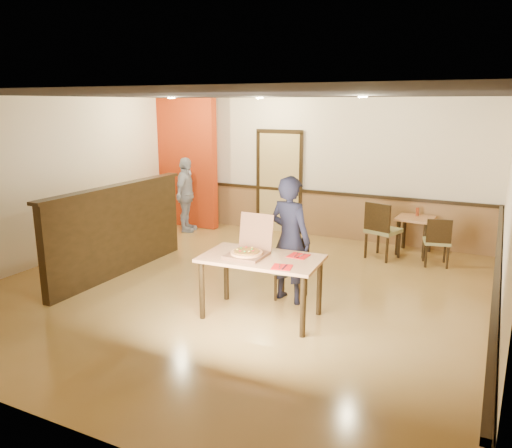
{
  "coord_description": "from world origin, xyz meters",
  "views": [
    {
      "loc": [
        3.37,
        -6.12,
        2.69
      ],
      "look_at": [
        0.35,
        0.0,
        1.03
      ],
      "focal_mm": 35.0,
      "sensor_mm": 36.0,
      "label": 1
    }
  ],
  "objects": [
    {
      "name": "chair_rail_back",
      "position": [
        0.0,
        3.45,
        0.92
      ],
      "size": [
        7.0,
        0.06,
        0.06
      ],
      "primitive_type": "cube",
      "color": "black",
      "rests_on": "wall_back"
    },
    {
      "name": "red_accent_panel",
      "position": [
        -2.9,
        3.0,
        1.4
      ],
      "size": [
        1.6,
        0.2,
        2.78
      ],
      "primitive_type": "cube",
      "color": "#A32D0B",
      "rests_on": "floor"
    },
    {
      "name": "wainscot_back",
      "position": [
        0.0,
        3.47,
        0.45
      ],
      "size": [
        7.0,
        0.04,
        0.9
      ],
      "primitive_type": "cube",
      "color": "brown",
      "rests_on": "floor"
    },
    {
      "name": "wall_back",
      "position": [
        0.0,
        3.5,
        1.4
      ],
      "size": [
        7.0,
        0.0,
        7.0
      ],
      "primitive_type": "plane",
      "rotation": [
        1.57,
        0.0,
        0.0
      ],
      "color": "#F2E2BE",
      "rests_on": "floor"
    },
    {
      "name": "chair_rail_right",
      "position": [
        3.45,
        0.0,
        0.92
      ],
      "size": [
        0.06,
        7.0,
        0.06
      ],
      "primitive_type": "cube",
      "color": "black",
      "rests_on": "wall_right"
    },
    {
      "name": "side_chair_left",
      "position": [
        1.6,
        2.43,
        0.56
      ],
      "size": [
        0.64,
        0.64,
        1.02
      ],
      "rotation": [
        0.0,
        0.0,
        2.83
      ],
      "color": "olive",
      "rests_on": "floor"
    },
    {
      "name": "spot_b",
      "position": [
        -0.8,
        2.5,
        2.78
      ],
      "size": [
        0.14,
        0.14,
        0.02
      ],
      "primitive_type": "cylinder",
      "color": "#FFE5B2",
      "rests_on": "ceiling"
    },
    {
      "name": "condiment",
      "position": [
        2.08,
        3.19,
        0.75
      ],
      "size": [
        0.06,
        0.06,
        0.15
      ],
      "primitive_type": "cylinder",
      "color": "maroon",
      "rests_on": "side_table"
    },
    {
      "name": "napkin_near",
      "position": [
        1.17,
        -0.97,
        0.81
      ],
      "size": [
        0.27,
        0.27,
        0.01
      ],
      "rotation": [
        0.0,
        0.0,
        0.21
      ],
      "color": "red",
      "rests_on": "main_table"
    },
    {
      "name": "side_chair_right",
      "position": [
        2.54,
        2.44,
        0.46
      ],
      "size": [
        0.5,
        0.5,
        0.84
      ],
      "rotation": [
        0.0,
        0.0,
        3.38
      ],
      "color": "olive",
      "rests_on": "floor"
    },
    {
      "name": "ceiling",
      "position": [
        0.0,
        0.0,
        2.8
      ],
      "size": [
        7.0,
        7.0,
        0.0
      ],
      "primitive_type": "plane",
      "rotation": [
        3.14,
        0.0,
        0.0
      ],
      "color": "black",
      "rests_on": "wall_back"
    },
    {
      "name": "spot_c",
      "position": [
        1.4,
        1.5,
        2.78
      ],
      "size": [
        0.14,
        0.14,
        0.02
      ],
      "primitive_type": "cylinder",
      "color": "#FFE5B2",
      "rests_on": "ceiling"
    },
    {
      "name": "diner",
      "position": [
        0.89,
        -0.04,
        0.88
      ],
      "size": [
        0.73,
        0.57,
        1.76
      ],
      "primitive_type": "imported",
      "rotation": [
        0.0,
        0.0,
        2.88
      ],
      "color": "black",
      "rests_on": "floor"
    },
    {
      "name": "pizza_box",
      "position": [
        0.6,
        -0.72,
        0.87
      ],
      "size": [
        0.47,
        0.56,
        0.5
      ],
      "rotation": [
        0.0,
        0.0,
        0.0
      ],
      "color": "brown",
      "rests_on": "main_table"
    },
    {
      "name": "spot_a",
      "position": [
        -2.3,
        1.8,
        2.78
      ],
      "size": [
        0.14,
        0.14,
        0.02
      ],
      "primitive_type": "cylinder",
      "color": "#FFE5B2",
      "rests_on": "ceiling"
    },
    {
      "name": "wall_right",
      "position": [
        3.5,
        0.0,
        1.4
      ],
      "size": [
        0.0,
        7.0,
        7.0
      ],
      "primitive_type": "plane",
      "rotation": [
        1.57,
        0.0,
        -1.57
      ],
      "color": "#F2E2BE",
      "rests_on": "floor"
    },
    {
      "name": "wainscot_right",
      "position": [
        3.47,
        0.0,
        0.45
      ],
      "size": [
        0.04,
        7.0,
        0.9
      ],
      "primitive_type": "cube",
      "color": "brown",
      "rests_on": "floor"
    },
    {
      "name": "diner_chair",
      "position": [
        0.88,
        0.11,
        0.46
      ],
      "size": [
        0.45,
        0.45,
        0.84
      ],
      "rotation": [
        0.0,
        0.0,
        0.08
      ],
      "color": "olive",
      "rests_on": "floor"
    },
    {
      "name": "napkin_far",
      "position": [
        1.18,
        -0.47,
        0.81
      ],
      "size": [
        0.26,
        0.26,
        0.01
      ],
      "rotation": [
        0.0,
        0.0,
        -0.05
      ],
      "color": "red",
      "rests_on": "main_table"
    },
    {
      "name": "wall_left",
      "position": [
        -3.5,
        0.0,
        1.4
      ],
      "size": [
        0.0,
        7.0,
        7.0
      ],
      "primitive_type": "plane",
      "rotation": [
        1.57,
        0.0,
        1.57
      ],
      "color": "#F2E2BE",
      "rests_on": "floor"
    },
    {
      "name": "main_table",
      "position": [
        0.78,
        -0.71,
        0.69
      ],
      "size": [
        1.55,
        0.94,
        0.8
      ],
      "rotation": [
        0.0,
        0.0,
        0.06
      ],
      "color": "tan",
      "rests_on": "floor"
    },
    {
      "name": "passerby",
      "position": [
        -2.57,
        2.57,
        0.79
      ],
      "size": [
        0.62,
        1.0,
        1.58
      ],
      "primitive_type": "imported",
      "rotation": [
        0.0,
        0.0,
        1.84
      ],
      "color": "#96969E",
      "rests_on": "floor"
    },
    {
      "name": "booth_partition",
      "position": [
        -2.0,
        -0.2,
        0.74
      ],
      "size": [
        0.2,
        3.1,
        1.44
      ],
      "color": "black",
      "rests_on": "floor"
    },
    {
      "name": "pizza",
      "position": [
        0.6,
        -0.77,
        0.85
      ],
      "size": [
        0.48,
        0.48,
        0.03
      ],
      "primitive_type": "cylinder",
      "rotation": [
        0.0,
        0.0,
        0.21
      ],
      "color": "#EEA156",
      "rests_on": "pizza_box"
    },
    {
      "name": "floor",
      "position": [
        0.0,
        0.0,
        0.0
      ],
      "size": [
        7.0,
        7.0,
        0.0
      ],
      "primitive_type": "plane",
      "color": "#B18845",
      "rests_on": "ground"
    },
    {
      "name": "side_table",
      "position": [
        2.08,
        3.05,
        0.51
      ],
      "size": [
        0.67,
        0.67,
        0.68
      ],
      "rotation": [
        0.0,
        0.0,
        -0.06
      ],
      "color": "tan",
      "rests_on": "floor"
    },
    {
      "name": "back_door",
      "position": [
        -0.8,
        3.46,
        1.05
      ],
      "size": [
        0.9,
        0.06,
        2.1
      ],
      "primitive_type": "cube",
      "color": "tan",
      "rests_on": "wall_back"
    }
  ]
}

